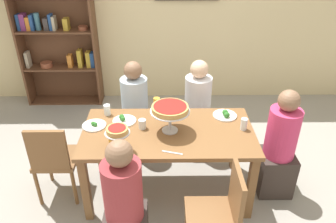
{
  "coord_description": "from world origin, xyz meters",
  "views": [
    {
      "loc": [
        -0.03,
        -2.56,
        2.44
      ],
      "look_at": [
        0.0,
        0.1,
        0.89
      ],
      "focal_mm": 35.13,
      "sensor_mm": 36.0,
      "label": 1
    }
  ],
  "objects": [
    {
      "name": "chair_head_west",
      "position": [
        -1.08,
        -0.08,
        0.49
      ],
      "size": [
        0.4,
        0.4,
        0.87
      ],
      "color": "brown",
      "rests_on": "ground_plane"
    },
    {
      "name": "beer_glass_amber_tall",
      "position": [
        -0.11,
        0.35,
        0.82
      ],
      "size": [
        0.07,
        0.07,
        0.16
      ],
      "primitive_type": "cylinder",
      "color": "gold",
      "rests_on": "dining_table"
    },
    {
      "name": "water_glass_clear_spare",
      "position": [
        -0.24,
        0.05,
        0.79
      ],
      "size": [
        0.07,
        0.07,
        0.09
      ],
      "primitive_type": "cylinder",
      "color": "white",
      "rests_on": "dining_table"
    },
    {
      "name": "diner_head_east",
      "position": [
        1.08,
        0.01,
        0.49
      ],
      "size": [
        0.34,
        0.34,
        1.15
      ],
      "rotation": [
        0.0,
        0.0,
        3.14
      ],
      "color": "#382D28",
      "rests_on": "ground_plane"
    },
    {
      "name": "water_glass_clear_near",
      "position": [
        0.71,
        0.02,
        0.8
      ],
      "size": [
        0.06,
        0.06,
        0.12
      ],
      "primitive_type": "cylinder",
      "color": "white",
      "rests_on": "dining_table"
    },
    {
      "name": "bookshelf",
      "position": [
        -1.55,
        2.02,
        1.15
      ],
      "size": [
        1.1,
        0.3,
        2.21
      ],
      "color": "brown",
      "rests_on": "ground_plane"
    },
    {
      "name": "dining_table",
      "position": [
        0.0,
        0.0,
        0.65
      ],
      "size": [
        1.61,
        0.84,
        0.74
      ],
      "color": "brown",
      "rests_on": "ground_plane"
    },
    {
      "name": "diner_near_left",
      "position": [
        -0.35,
        -0.75,
        0.49
      ],
      "size": [
        0.34,
        0.34,
        1.15
      ],
      "rotation": [
        0.0,
        0.0,
        1.57
      ],
      "color": "#382D28",
      "rests_on": "ground_plane"
    },
    {
      "name": "personal_pizza_stand",
      "position": [
        -0.42,
        -0.32,
        0.92
      ],
      "size": [
        0.21,
        0.21,
        0.24
      ],
      "color": "silver",
      "rests_on": "dining_table"
    },
    {
      "name": "salad_plate_spare",
      "position": [
        -0.43,
        0.17,
        0.76
      ],
      "size": [
        0.23,
        0.23,
        0.07
      ],
      "color": "white",
      "rests_on": "dining_table"
    },
    {
      "name": "cutlery_fork_near",
      "position": [
        0.03,
        -0.34,
        0.74
      ],
      "size": [
        0.18,
        0.07,
        0.0
      ],
      "primitive_type": "cube",
      "rotation": [
        0.0,
        0.0,
        -0.28
      ],
      "color": "silver",
      "rests_on": "dining_table"
    },
    {
      "name": "rear_partition",
      "position": [
        0.0,
        2.2,
        1.4
      ],
      "size": [
        8.0,
        0.12,
        2.8
      ],
      "primitive_type": "cube",
      "color": "beige",
      "rests_on": "ground_plane"
    },
    {
      "name": "salad_plate_near_diner",
      "position": [
        0.58,
        0.25,
        0.76
      ],
      "size": [
        0.24,
        0.24,
        0.07
      ],
      "color": "white",
      "rests_on": "dining_table"
    },
    {
      "name": "water_glass_clear_far",
      "position": [
        -0.61,
        0.3,
        0.8
      ],
      "size": [
        0.07,
        0.07,
        0.11
      ],
      "primitive_type": "cylinder",
      "color": "white",
      "rests_on": "dining_table"
    },
    {
      "name": "diner_far_left",
      "position": [
        -0.37,
        0.71,
        0.49
      ],
      "size": [
        0.34,
        0.34,
        1.15
      ],
      "rotation": [
        0.0,
        0.0,
        -1.57
      ],
      "color": "#382D28",
      "rests_on": "ground_plane"
    },
    {
      "name": "salad_plate_far_diner",
      "position": [
        -0.71,
        0.09,
        0.75
      ],
      "size": [
        0.23,
        0.23,
        0.05
      ],
      "color": "white",
      "rests_on": "dining_table"
    },
    {
      "name": "beer_glass_amber_short",
      "position": [
        -0.49,
        -0.18,
        0.81
      ],
      "size": [
        0.08,
        0.08,
        0.14
      ],
      "primitive_type": "cylinder",
      "color": "gold",
      "rests_on": "dining_table"
    },
    {
      "name": "cutlery_knife_near",
      "position": [
        0.03,
        0.3,
        0.74
      ],
      "size": [
        0.18,
        0.07,
        0.0
      ],
      "primitive_type": "cube",
      "rotation": [
        0.0,
        0.0,
        3.48
      ],
      "color": "silver",
      "rests_on": "dining_table"
    },
    {
      "name": "deep_dish_pizza_stand",
      "position": [
        0.02,
        0.0,
        0.96
      ],
      "size": [
        0.37,
        0.37,
        0.27
      ],
      "color": "silver",
      "rests_on": "dining_table"
    },
    {
      "name": "ground_plane",
      "position": [
        0.0,
        0.0,
        0.0
      ],
      "size": [
        12.0,
        12.0,
        0.0
      ],
      "primitive_type": "plane",
      "color": "gray"
    },
    {
      "name": "diner_far_right",
      "position": [
        0.35,
        0.73,
        0.49
      ],
      "size": [
        0.34,
        0.34,
        1.15
      ],
      "rotation": [
        0.0,
        0.0,
        -1.57
      ],
      "color": "#382D28",
      "rests_on": "ground_plane"
    },
    {
      "name": "chair_near_right",
      "position": [
        0.4,
        -0.75,
        0.49
      ],
      "size": [
        0.4,
        0.4,
        0.87
      ],
      "rotation": [
        0.0,
        0.0,
        1.57
      ],
      "color": "brown",
      "rests_on": "ground_plane"
    }
  ]
}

